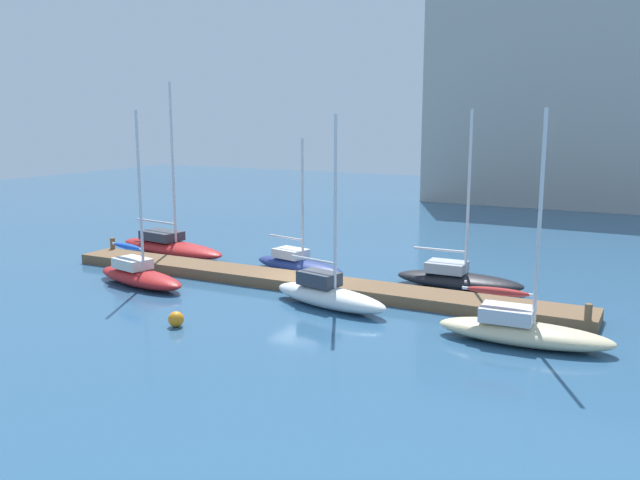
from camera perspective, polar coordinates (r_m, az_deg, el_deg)
ground_plane at (r=32.75m, az=-1.63°, el=-4.01°), size 120.00×120.00×0.00m
dock_pier at (r=32.69m, az=-1.63°, el=-3.58°), size 27.01×2.16×0.51m
dock_piling_near_end at (r=41.17m, az=-17.09°, el=-0.63°), size 0.28×0.28×1.15m
dock_piling_far_end at (r=27.88m, az=21.69°, el=-6.18°), size 0.28×0.28×1.15m
sailboat_0 at (r=41.12m, az=-12.53°, el=-0.45°), size 8.41×3.42×10.05m
sailboat_1 at (r=34.18m, az=-15.04°, el=-2.79°), size 6.23×3.02×8.45m
sailboat_2 at (r=35.71m, az=-1.89°, el=-1.97°), size 5.98×2.92×7.07m
sailboat_3 at (r=29.27m, az=0.72°, el=-4.56°), size 6.10×2.85×8.27m
sailboat_4 at (r=33.11m, az=11.53°, el=-3.15°), size 6.20×2.18×8.50m
sailboat_5 at (r=25.80m, az=16.66°, el=-7.20°), size 6.34×2.19×8.48m
mooring_buoy_orange at (r=27.33m, az=-12.07°, el=-6.55°), size 0.62×0.62×0.62m
harbor_building_distant at (r=67.44m, az=18.97°, el=11.12°), size 21.48×10.44×19.06m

